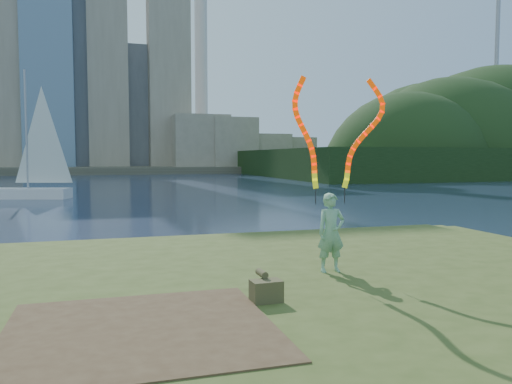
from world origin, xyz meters
name	(u,v)px	position (x,y,z in m)	size (l,w,h in m)	color
ground	(246,305)	(0.00, 0.00, 0.00)	(320.00, 320.00, 0.00)	#1B2944
grassy_knoll	(286,326)	(0.00, -2.30, 0.34)	(20.00, 18.00, 0.80)	#3B4C1B
dirt_patch	(141,329)	(-2.20, -3.20, 0.81)	(3.20, 3.00, 0.02)	#47331E
far_shore	(120,169)	(0.00, 95.00, 0.60)	(320.00, 40.00, 1.20)	#4C4637
wooded_hill	(491,173)	(59.57, 59.96, 0.16)	(78.00, 50.00, 63.00)	black
woman_with_ribbons	(331,192)	(1.34, -1.00, 2.26)	(1.98, 0.35, 3.85)	#1B723A
canvas_bag	(266,290)	(-0.38, -2.49, 0.97)	(0.45, 0.52, 0.42)	#474027
sailboat	(32,177)	(-7.56, 28.51, 1.54)	(5.93, 3.30, 8.97)	white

